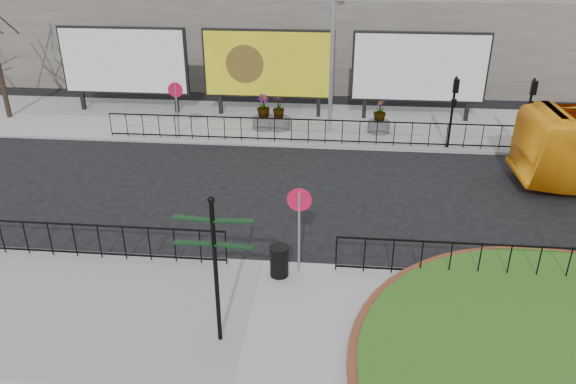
# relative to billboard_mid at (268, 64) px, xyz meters

# --- Properties ---
(ground) EXTENTS (90.00, 90.00, 0.00)m
(ground) POSITION_rel_billboard_mid_xyz_m (1.50, -12.97, -2.60)
(ground) COLOR black
(ground) RESTS_ON ground
(pavement_far) EXTENTS (44.00, 6.00, 0.12)m
(pavement_far) POSITION_rel_billboard_mid_xyz_m (1.50, -0.97, -2.54)
(pavement_far) COLOR gray
(pavement_far) RESTS_ON ground
(railing_near_left) EXTENTS (10.00, 0.10, 1.10)m
(railing_near_left) POSITION_rel_billboard_mid_xyz_m (-4.50, -13.27, -1.93)
(railing_near_left) COLOR black
(railing_near_left) RESTS_ON pavement_near
(railing_near_right) EXTENTS (9.00, 0.10, 1.10)m
(railing_near_right) POSITION_rel_billboard_mid_xyz_m (8.00, -13.27, -1.93)
(railing_near_right) COLOR black
(railing_near_right) RESTS_ON pavement_near
(railing_far) EXTENTS (18.00, 0.10, 1.10)m
(railing_far) POSITION_rel_billboard_mid_xyz_m (2.50, -3.67, -1.93)
(railing_far) COLOR black
(railing_far) RESTS_ON pavement_far
(speed_sign_far) EXTENTS (0.64, 0.07, 2.47)m
(speed_sign_far) POSITION_rel_billboard_mid_xyz_m (-3.50, -3.57, -0.68)
(speed_sign_far) COLOR gray
(speed_sign_far) RESTS_ON pavement_far
(speed_sign_near) EXTENTS (0.64, 0.07, 2.47)m
(speed_sign_near) POSITION_rel_billboard_mid_xyz_m (2.50, -13.37, -0.68)
(speed_sign_near) COLOR gray
(speed_sign_near) RESTS_ON pavement_near
(billboard_left) EXTENTS (6.20, 0.31, 4.10)m
(billboard_left) POSITION_rel_billboard_mid_xyz_m (-7.00, 0.00, 0.00)
(billboard_left) COLOR black
(billboard_left) RESTS_ON pavement_far
(billboard_mid) EXTENTS (6.20, 0.31, 4.10)m
(billboard_mid) POSITION_rel_billboard_mid_xyz_m (0.00, 0.00, 0.00)
(billboard_mid) COLOR black
(billboard_mid) RESTS_ON pavement_far
(billboard_right) EXTENTS (6.20, 0.31, 4.10)m
(billboard_right) POSITION_rel_billboard_mid_xyz_m (7.00, 0.00, 0.00)
(billboard_right) COLOR black
(billboard_right) RESTS_ON pavement_far
(lamp_post) EXTENTS (0.74, 0.18, 9.23)m
(lamp_post) POSITION_rel_billboard_mid_xyz_m (3.01, -1.97, 2.23)
(lamp_post) COLOR gray
(lamp_post) RESTS_ON pavement_far
(signal_pole_a) EXTENTS (0.22, 0.26, 3.00)m
(signal_pole_a) POSITION_rel_billboard_mid_xyz_m (8.00, -3.63, -0.50)
(signal_pole_a) COLOR black
(signal_pole_a) RESTS_ON pavement_far
(signal_pole_b) EXTENTS (0.22, 0.26, 3.00)m
(signal_pole_b) POSITION_rel_billboard_mid_xyz_m (11.00, -3.63, -0.50)
(signal_pole_b) COLOR black
(signal_pole_b) RESTS_ON pavement_far
(building_backdrop) EXTENTS (40.00, 10.00, 5.00)m
(building_backdrop) POSITION_rel_billboard_mid_xyz_m (1.50, 9.03, -0.10)
(building_backdrop) COLOR slate
(building_backdrop) RESTS_ON ground
(fingerpost_sign) EXTENTS (1.70, 0.31, 3.62)m
(fingerpost_sign) POSITION_rel_billboard_mid_xyz_m (0.94, -16.29, -0.30)
(fingerpost_sign) COLOR black
(fingerpost_sign) RESTS_ON pavement_near
(litter_bin) EXTENTS (0.53, 0.53, 0.88)m
(litter_bin) POSITION_rel_billboard_mid_xyz_m (2.00, -13.63, -2.04)
(litter_bin) COLOR black
(litter_bin) RESTS_ON pavement_near
(planter_a) EXTENTS (1.02, 1.02, 1.58)m
(planter_a) POSITION_rel_billboard_mid_xyz_m (0.00, -1.97, -1.90)
(planter_a) COLOR #4C4C4F
(planter_a) RESTS_ON pavement_far
(planter_b) EXTENTS (1.03, 1.03, 1.51)m
(planter_b) POSITION_rel_billboard_mid_xyz_m (0.69, -1.97, -1.96)
(planter_b) COLOR #4C4C4F
(planter_b) RESTS_ON pavement_far
(planter_c) EXTENTS (0.97, 0.97, 1.49)m
(planter_c) POSITION_rel_billboard_mid_xyz_m (5.20, -1.97, -1.94)
(planter_c) COLOR #4C4C4F
(planter_c) RESTS_ON pavement_far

